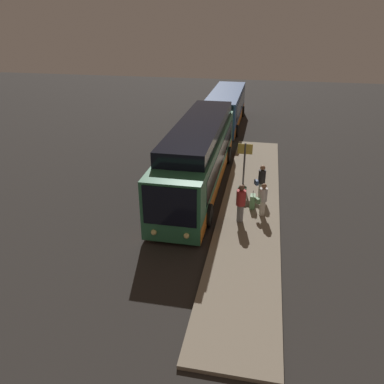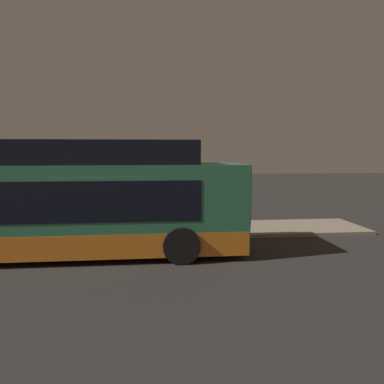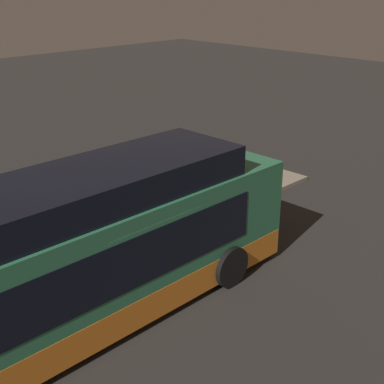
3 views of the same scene
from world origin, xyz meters
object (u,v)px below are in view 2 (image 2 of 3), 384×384
(passenger_boarding, at_px, (141,206))
(passenger_with_bags, at_px, (161,206))
(suitcase, at_px, (126,220))
(bus_lead, at_px, (34,204))
(passenger_waiting, at_px, (93,205))
(trash_bin, at_px, (101,224))
(sign_post, at_px, (47,193))

(passenger_boarding, xyz_separation_m, passenger_with_bags, (0.79, -0.95, 0.11))
(passenger_boarding, xyz_separation_m, suitcase, (-0.61, -0.46, -0.51))
(bus_lead, relative_size, passenger_waiting, 7.30)
(passenger_waiting, distance_m, trash_bin, 1.18)
(suitcase, distance_m, sign_post, 3.10)
(passenger_waiting, bearing_deg, sign_post, 8.95)
(trash_bin, bearing_deg, sign_post, -178.05)
(sign_post, distance_m, trash_bin, 2.25)
(passenger_with_bags, relative_size, trash_bin, 2.76)
(passenger_with_bags, height_order, sign_post, sign_post)
(sign_post, bearing_deg, bus_lead, -82.90)
(passenger_with_bags, xyz_separation_m, suitcase, (-1.39, 0.49, -0.62))
(suitcase, relative_size, trash_bin, 1.41)
(passenger_waiting, height_order, passenger_with_bags, passenger_with_bags)
(bus_lead, bearing_deg, sign_post, 97.10)
(passenger_with_bags, height_order, trash_bin, passenger_with_bags)
(passenger_waiting, bearing_deg, passenger_boarding, 159.04)
(passenger_with_bags, distance_m, sign_post, 4.22)
(bus_lead, xyz_separation_m, passenger_with_bags, (3.87, 2.63, -0.50))
(sign_post, bearing_deg, passenger_waiting, 33.56)
(passenger_boarding, distance_m, passenger_with_bags, 1.24)
(suitcase, height_order, sign_post, sign_post)
(passenger_waiting, height_order, suitcase, passenger_waiting)
(bus_lead, height_order, trash_bin, bus_lead)
(passenger_boarding, bearing_deg, suitcase, 8.27)
(bus_lead, relative_size, suitcase, 13.73)
(suitcase, bearing_deg, passenger_boarding, 37.19)
(trash_bin, bearing_deg, passenger_with_bags, 2.28)
(suitcase, relative_size, sign_post, 0.39)
(passenger_waiting, xyz_separation_m, suitcase, (1.30, -0.34, -0.60))
(passenger_waiting, bearing_deg, trash_bin, 89.68)
(bus_lead, distance_m, sign_post, 2.49)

